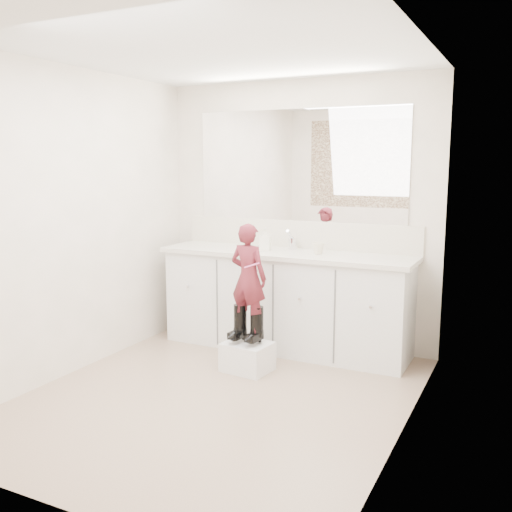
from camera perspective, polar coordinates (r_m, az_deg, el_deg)
The scene contains 19 objects.
floor at distance 4.23m, azimuth -3.83°, elevation -13.90°, with size 3.00×3.00×0.00m, color #886C59.
ceiling at distance 3.96m, azimuth -4.23°, elevation 19.99°, with size 3.00×3.00×0.00m, color white.
wall_back at distance 5.26m, azimuth 4.25°, elevation 4.21°, with size 2.60×2.60×0.00m, color beige.
wall_front at distance 2.74m, azimuth -19.99°, elevation -1.03°, with size 2.60×2.60×0.00m, color beige.
wall_left at distance 4.70m, azimuth -17.87°, elevation 3.19°, with size 3.00×3.00×0.00m, color beige.
wall_right at distance 3.45m, azimuth 14.98°, elevation 1.25°, with size 3.00×3.00×0.00m, color beige.
vanity_cabinet at distance 5.14m, azimuth 2.99°, elevation -4.67°, with size 2.20×0.55×0.85m, color silver.
countertop at distance 5.03m, azimuth 2.96°, elevation 0.21°, with size 2.28×0.58×0.04m, color beige.
backsplash at distance 5.26m, azimuth 4.16°, elevation 2.19°, with size 2.28×0.03×0.25m, color beige.
mirror at distance 5.23m, azimuth 4.26°, elevation 9.01°, with size 2.00×0.02×1.00m, color white.
dot_panel at distance 2.71m, azimuth -20.37°, elevation 8.42°, with size 2.00×0.01×1.20m, color #472819.
faucet at distance 5.17m, azimuth 3.69°, elevation 1.24°, with size 0.08×0.08×0.10m, color silver.
cup at distance 4.92m, azimuth 6.23°, elevation 0.78°, with size 0.11×0.11×0.10m, color beige.
soap_bottle at distance 5.08m, azimuth 0.94°, elevation 1.69°, with size 0.09×0.09×0.20m, color white.
step_stool at distance 4.68m, azimuth -0.86°, elevation -10.04°, with size 0.36×0.30×0.23m, color white.
boot_left at distance 4.64m, azimuth -1.58°, elevation -6.70°, with size 0.11×0.20×0.30m, color black, non-canonical shape.
boot_right at distance 4.58m, azimuth 0.09°, elevation -6.93°, with size 0.11×0.20×0.30m, color black, non-canonical shape.
toddler at distance 4.52m, azimuth -0.76°, elevation -2.17°, with size 0.32×0.21×0.87m, color #962E3D.
toothbrush at distance 4.40m, azimuth -0.43°, elevation -0.94°, with size 0.01×0.01×0.14m, color pink.
Camera 1 is at (1.96, -3.36, 1.67)m, focal length 40.00 mm.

